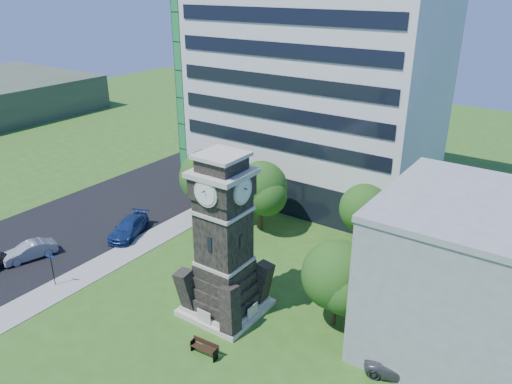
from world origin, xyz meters
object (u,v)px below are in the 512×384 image
Objects in this scene: clock_tower at (224,247)px; park_bench at (205,347)px; car_street_mid at (29,251)px; street_sign at (52,266)px; car_street_north at (129,228)px; car_east_lot at (404,366)px.

clock_tower is 6.06× the size of park_bench.
car_street_mid is 5.70m from street_sign.
clock_tower is 2.25× the size of car_street_north.
car_street_mid is at bearing -167.97° from clock_tower.
car_street_north is at bearing 68.03° from car_east_lot.
car_east_lot is (31.83, 5.01, -0.08)m from car_street_mid.
car_east_lot is at bearing 21.92° from park_bench.
park_bench is at bearing 100.44° from car_east_lot.
clock_tower is 6.83m from park_bench.
clock_tower reaches higher than car_street_north.
car_street_mid is at bearing 173.90° from park_bench.
street_sign is (-15.08, -0.72, 1.22)m from park_bench.
park_bench is at bearing -67.99° from clock_tower.
street_sign is (-26.38, -6.32, 1.11)m from car_east_lot.
car_street_north reaches higher than car_street_mid.
clock_tower reaches higher than car_east_lot.
car_street_mid is (-18.68, -3.98, -4.54)m from clock_tower.
clock_tower is 13.97m from car_east_lot.
car_street_mid is at bearing 83.01° from car_east_lot.
clock_tower is 19.63m from car_street_mid.
clock_tower is at bearing 28.76° from car_street_mid.
park_bench is (16.71, -8.57, -0.23)m from car_street_north.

